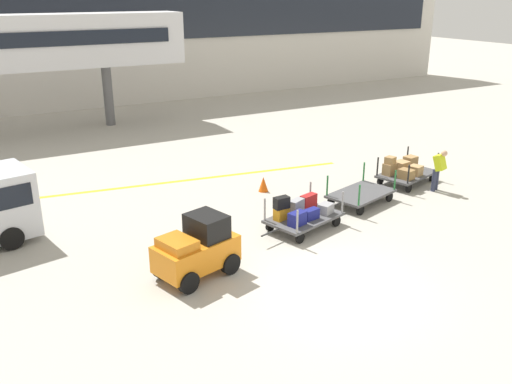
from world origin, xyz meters
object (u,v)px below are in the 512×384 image
Objects in this scene: baggage_tug at (197,249)px; baggage_handler at (439,168)px; baggage_cart_lead at (302,213)px; baggage_cart_tail at (405,170)px; safety_cone_near at (263,184)px; baggage_cart_middle at (361,194)px.

baggage_tug is 1.48× the size of baggage_handler.
baggage_cart_tail is at bearing 15.60° from baggage_cart_lead.
baggage_handler is 6.34m from safety_cone_near.
baggage_tug reaches higher than baggage_cart_lead.
baggage_tug is 0.75× the size of baggage_cart_tail.
baggage_cart_lead is 3.04m from baggage_cart_middle.
baggage_cart_lead is at bearing 16.00° from baggage_tug.
baggage_handler is (10.13, 1.53, 0.11)m from baggage_tug.
baggage_tug reaches higher than baggage_cart_tail.
baggage_cart_lead is (3.96, 1.14, -0.25)m from baggage_tug.
baggage_cart_middle is at bearing 15.46° from baggage_tug.
safety_cone_near is (4.60, 4.59, -0.48)m from baggage_tug.
baggage_cart_middle is 3.29m from baggage_handler.
safety_cone_near is at bearing 44.94° from baggage_tug.
baggage_tug is 4.13m from baggage_cart_lead.
baggage_cart_tail reaches higher than baggage_cart_middle.
baggage_cart_middle is 2.93m from baggage_cart_tail.
baggage_handler is at bearing -6.65° from baggage_cart_middle.
baggage_cart_middle is (2.94, 0.77, -0.16)m from baggage_cart_lead.
baggage_tug is 6.52m from safety_cone_near.
baggage_cart_tail is at bearing -19.99° from safety_cone_near.
baggage_tug is 7.17m from baggage_cart_middle.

